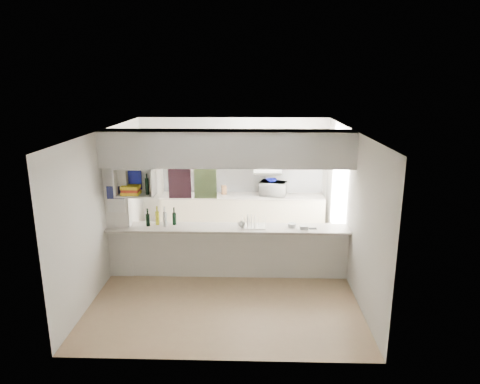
{
  "coord_description": "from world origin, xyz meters",
  "views": [
    {
      "loc": [
        0.43,
        -7.03,
        3.42
      ],
      "look_at": [
        0.2,
        0.5,
        1.42
      ],
      "focal_mm": 32.0,
      "sensor_mm": 36.0,
      "label": 1
    }
  ],
  "objects_px": {
    "microwave": "(273,188)",
    "bowl": "(271,180)",
    "wine_bottles": "(161,219)",
    "dish_rack": "(254,221)"
  },
  "relations": [
    {
      "from": "microwave",
      "to": "dish_rack",
      "type": "relative_size",
      "value": 1.27
    },
    {
      "from": "microwave",
      "to": "bowl",
      "type": "xyz_separation_m",
      "value": [
        -0.04,
        -0.0,
        0.19
      ]
    },
    {
      "from": "bowl",
      "to": "wine_bottles",
      "type": "relative_size",
      "value": 0.47
    },
    {
      "from": "bowl",
      "to": "dish_rack",
      "type": "distance_m",
      "value": 2.12
    },
    {
      "from": "bowl",
      "to": "wine_bottles",
      "type": "xyz_separation_m",
      "value": [
        -2.01,
        -2.06,
        -0.22
      ]
    },
    {
      "from": "bowl",
      "to": "dish_rack",
      "type": "height_order",
      "value": "bowl"
    },
    {
      "from": "microwave",
      "to": "dish_rack",
      "type": "xyz_separation_m",
      "value": [
        -0.43,
        -2.07,
        -0.07
      ]
    },
    {
      "from": "wine_bottles",
      "to": "bowl",
      "type": "bearing_deg",
      "value": 45.67
    },
    {
      "from": "bowl",
      "to": "wine_bottles",
      "type": "height_order",
      "value": "bowl"
    },
    {
      "from": "dish_rack",
      "to": "wine_bottles",
      "type": "xyz_separation_m",
      "value": [
        -1.62,
        0.0,
        0.04
      ]
    }
  ]
}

